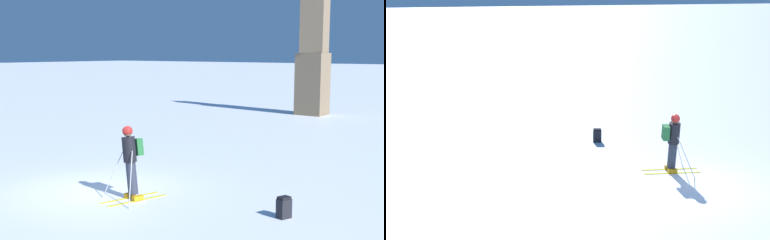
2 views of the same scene
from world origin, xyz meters
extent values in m
plane|color=white|center=(0.00, 0.00, 0.00)|extent=(300.00, 300.00, 0.00)
cube|color=yellow|center=(1.20, 0.04, 0.01)|extent=(0.48, 1.74, 0.01)
cube|color=yellow|center=(1.55, -0.04, 0.01)|extent=(0.48, 1.74, 0.01)
cube|color=orange|center=(1.20, 0.04, 0.07)|extent=(0.20, 0.30, 0.12)
cube|color=orange|center=(1.55, -0.04, 0.07)|extent=(0.20, 0.30, 0.12)
cylinder|color=#2D3342|center=(1.29, 0.02, 0.54)|extent=(0.43, 0.34, 0.86)
cylinder|color=black|center=(1.19, 0.04, 1.27)|extent=(0.50, 0.43, 0.69)
sphere|color=tan|center=(1.13, 0.06, 1.71)|extent=(0.31, 0.29, 0.27)
sphere|color=#AD231E|center=(1.12, 0.06, 1.73)|extent=(0.36, 0.33, 0.31)
cube|color=#236633|center=(1.24, 0.30, 1.30)|extent=(0.37, 0.25, 0.48)
cylinder|color=#B7B7BC|center=(0.80, -0.18, 0.60)|extent=(0.37, 0.47, 1.22)
cylinder|color=#B7B7BC|center=(1.63, -0.37, 0.63)|extent=(0.50, 0.65, 1.28)
cube|color=black|center=(5.14, 0.97, 0.22)|extent=(0.30, 0.35, 0.44)
cube|color=black|center=(5.14, 0.97, 0.47)|extent=(0.27, 0.32, 0.06)
camera|label=1|loc=(10.71, -9.57, 3.75)|focal=50.00mm
camera|label=2|loc=(-12.41, 7.81, 5.50)|focal=50.00mm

